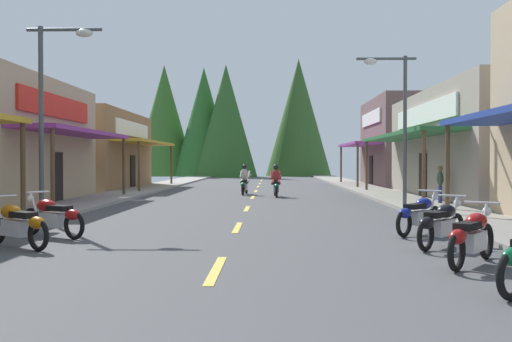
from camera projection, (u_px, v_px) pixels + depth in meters
The scene contains 18 objects.
ground at pixel (251, 202), 25.02m from camera, with size 10.80×78.45×0.10m, color #4C4C4F.
sidewalk_left at pixel (101, 199), 25.19m from camera, with size 2.48×78.45×0.12m, color #9E9991.
sidewalk_right at pixel (404, 200), 24.84m from camera, with size 2.48×78.45×0.12m, color gray.
centerline_dashes at pixel (254, 194), 29.62m from camera, with size 0.16×55.24×0.01m.
storefront_left_far at pixel (65, 151), 36.11m from camera, with size 10.46×11.62×4.79m.
storefront_right_middle at pixel (500, 144), 26.11m from camera, with size 8.82×13.92×4.99m.
storefront_right_far at pixel (416, 143), 39.75m from camera, with size 8.05×9.86×6.04m.
streetlamp_left at pixel (53, 92), 16.57m from camera, with size 2.19×0.30×5.64m.
streetlamp_right at pixel (395, 107), 21.02m from camera, with size 2.19×0.30×5.60m.
motorcycle_parked_right_1 at pixel (472, 236), 9.52m from camera, with size 1.37×1.77×1.04m.
motorcycle_parked_right_2 at pixel (441, 223), 11.50m from camera, with size 1.45×1.71×1.04m.
motorcycle_parked_right_3 at pixel (419, 214), 13.54m from camera, with size 1.51×1.66×1.04m.
motorcycle_parked_left_3 at pixel (17, 224), 11.43m from camera, with size 1.82×1.30×1.04m.
motorcycle_parked_left_4 at pixel (53, 216), 13.01m from camera, with size 1.88×1.19×1.04m.
rider_cruising_lead at pixel (276, 183), 27.66m from camera, with size 0.60×2.14×1.57m.
rider_cruising_trailing at pixel (245, 182), 29.53m from camera, with size 0.60×2.14×1.57m.
pedestrian_browsing at pixel (440, 183), 22.18m from camera, with size 0.36×0.55×1.56m.
treeline_backdrop at pixel (227, 120), 65.73m from camera, with size 23.22×11.54×13.71m.
Camera 1 is at (0.88, -0.75, 1.74)m, focal length 40.18 mm.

